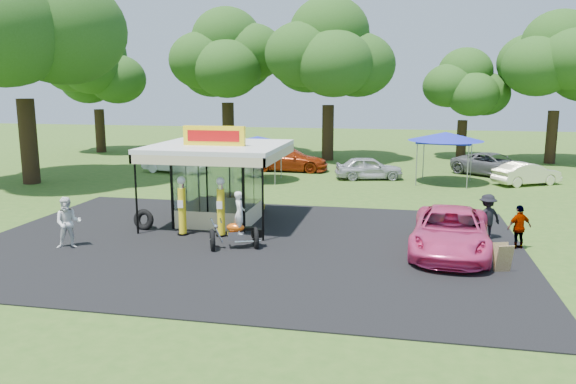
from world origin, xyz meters
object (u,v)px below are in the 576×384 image
kiosk_car (235,201)px  bg_car_d (493,165)px  gas_station_kiosk (219,182)px  spectator_east_a (487,217)px  spectator_west (68,223)px  spectator_east_b (519,227)px  bg_car_a (176,162)px  motorcycle (238,226)px  a_frame_sign (503,258)px  bg_car_e (527,174)px  tent_east (446,137)px  tent_west (257,140)px  bg_car_b (289,159)px  gas_pump_left (182,207)px  gas_pump_right (221,208)px  bg_car_c (369,168)px  pink_sedan (451,231)px

kiosk_car → bg_car_d: bearing=-44.6°
gas_station_kiosk → spectator_east_a: gas_station_kiosk is taller
spectator_west → spectator_east_b: size_ratio=1.16×
bg_car_a → motorcycle: bearing=-141.2°
a_frame_sign → spectator_west: 14.92m
bg_car_e → tent_east: 5.24m
gas_station_kiosk → bg_car_d: size_ratio=1.01×
bg_car_a → tent_west: tent_west is taller
tent_west → gas_station_kiosk: bearing=-84.0°
gas_station_kiosk → bg_car_b: size_ratio=0.99×
a_frame_sign → bg_car_d: bg_car_d is taller
gas_pump_left → spectator_west: size_ratio=1.25×
gas_station_kiosk → gas_pump_right: size_ratio=2.29×
bg_car_e → tent_west: bearing=65.9°
spectator_east_b → bg_car_c: (-6.24, 14.45, -0.10)m
bg_car_c → tent_east: tent_east is taller
gas_pump_right → a_frame_sign: bearing=-12.8°
spectator_west → tent_east: size_ratio=0.43×
a_frame_sign → pink_sedan: bearing=110.7°
kiosk_car → spectator_west: (-4.11, -6.99, 0.46)m
a_frame_sign → pink_sedan: pink_sedan is taller
gas_station_kiosk → spectator_east_b: size_ratio=3.33×
motorcycle → pink_sedan: 7.50m
bg_car_c → kiosk_car: bearing=138.7°
bg_car_b → bg_car_e: 15.17m
tent_west → spectator_west: bearing=-100.8°
gas_pump_left → tent_east: tent_east is taller
gas_station_kiosk → spectator_east_a: bearing=-3.0°
gas_station_kiosk → spectator_east_a: size_ratio=3.04×
motorcycle → pink_sedan: (7.43, 1.03, -0.07)m
gas_station_kiosk → pink_sedan: 9.75m
bg_car_d → tent_west: tent_west is taller
spectator_west → spectator_east_a: (14.94, 4.22, -0.05)m
bg_car_c → tent_west: 7.21m
spectator_west → tent_east: bearing=23.1°
motorcycle → bg_car_a: 19.00m
spectator_east_b → bg_car_c: size_ratio=0.39×
spectator_west → gas_station_kiosk: bearing=22.3°
gas_pump_right → spectator_west: 5.55m
spectator_west → bg_car_c: 20.06m
gas_station_kiosk → bg_car_e: gas_station_kiosk is taller
gas_pump_right → bg_car_e: 20.41m
kiosk_car → pink_sedan: pink_sedan is taller
bg_car_e → tent_west: tent_west is taller
gas_station_kiosk → bg_car_b: 15.26m
gas_station_kiosk → bg_car_c: (5.54, 12.79, -1.07)m
a_frame_sign → gas_station_kiosk: bearing=139.7°
motorcycle → a_frame_sign: bearing=-27.4°
bg_car_d → kiosk_car: bearing=173.7°
spectator_west → spectator_east_a: bearing=-11.3°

